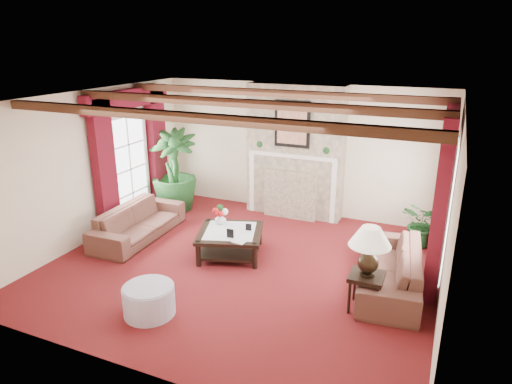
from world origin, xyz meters
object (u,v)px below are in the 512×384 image
at_px(sofa_left, 138,217).
at_px(sofa_right, 391,261).
at_px(ottoman, 149,300).
at_px(coffee_table, 230,243).
at_px(side_table, 365,292).
at_px(potted_palm, 175,188).

height_order(sofa_left, sofa_right, sofa_right).
bearing_deg(sofa_right, ottoman, -61.01).
distance_m(sofa_right, coffee_table, 2.66).
distance_m(sofa_left, side_table, 4.39).
relative_size(coffee_table, ottoman, 1.53).
bearing_deg(potted_palm, sofa_right, -17.71).
relative_size(sofa_right, coffee_table, 2.07).
bearing_deg(sofa_right, potted_palm, -113.94).
xyz_separation_m(side_table, ottoman, (-2.64, -1.26, -0.06)).
bearing_deg(sofa_left, side_table, -101.84).
xyz_separation_m(sofa_right, ottoman, (-2.86, -2.02, -0.22)).
distance_m(sofa_right, potted_palm, 4.97).
xyz_separation_m(sofa_left, potted_palm, (-0.19, 1.53, 0.09)).
bearing_deg(sofa_right, side_table, -22.24).
bearing_deg(potted_palm, side_table, -26.70).
height_order(sofa_left, coffee_table, sofa_left).
distance_m(sofa_right, side_table, 0.80).
bearing_deg(coffee_table, side_table, -36.00).
xyz_separation_m(coffee_table, side_table, (2.44, -0.78, 0.05)).
bearing_deg(sofa_left, ottoman, -142.05).
xyz_separation_m(potted_palm, coffee_table, (2.08, -1.50, -0.27)).
xyz_separation_m(potted_palm, ottoman, (1.87, -3.53, -0.29)).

